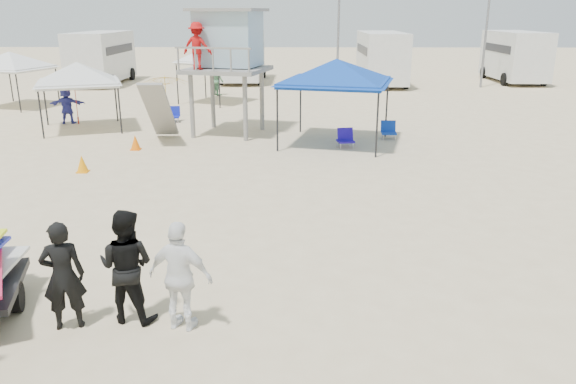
{
  "coord_description": "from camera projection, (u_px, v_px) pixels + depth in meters",
  "views": [
    {
      "loc": [
        0.67,
        -6.8,
        4.45
      ],
      "look_at": [
        0.5,
        3.0,
        1.3
      ],
      "focal_mm": 35.0,
      "sensor_mm": 36.0,
      "label": 1
    }
  ],
  "objects": [
    {
      "name": "ground",
      "position": [
        249.0,
        346.0,
        7.84
      ],
      "size": [
        140.0,
        140.0,
        0.0
      ],
      "primitive_type": "plane",
      "color": "beige",
      "rests_on": "ground"
    },
    {
      "name": "man_left",
      "position": [
        63.0,
        276.0,
        8.07
      ],
      "size": [
        0.69,
        0.55,
        1.66
      ],
      "primitive_type": "imported",
      "rotation": [
        0.0,
        0.0,
        3.43
      ],
      "color": "black",
      "rests_on": "ground"
    },
    {
      "name": "man_mid",
      "position": [
        126.0,
        266.0,
        8.28
      ],
      "size": [
        0.96,
        0.81,
        1.75
      ],
      "primitive_type": "imported",
      "rotation": [
        0.0,
        0.0,
        2.95
      ],
      "color": "black",
      "rests_on": "ground"
    },
    {
      "name": "man_right",
      "position": [
        181.0,
        277.0,
        8.04
      ],
      "size": [
        1.05,
        0.64,
        1.66
      ],
      "primitive_type": "imported",
      "rotation": [
        0.0,
        0.0,
        2.88
      ],
      "color": "white",
      "rests_on": "ground"
    },
    {
      "name": "lifeguard_tower",
      "position": [
        224.0,
        44.0,
        20.64
      ],
      "size": [
        3.37,
        3.37,
        4.48
      ],
      "color": "gray",
      "rests_on": "ground"
    },
    {
      "name": "canopy_blue",
      "position": [
        336.0,
        63.0,
        19.08
      ],
      "size": [
        4.15,
        4.15,
        3.34
      ],
      "color": "black",
      "rests_on": "ground"
    },
    {
      "name": "canopy_white_a",
      "position": [
        77.0,
        66.0,
        21.61
      ],
      "size": [
        3.77,
        3.77,
        3.02
      ],
      "color": "black",
      "rests_on": "ground"
    },
    {
      "name": "canopy_white_b",
      "position": [
        9.0,
        55.0,
        26.96
      ],
      "size": [
        3.61,
        3.61,
        3.05
      ],
      "color": "black",
      "rests_on": "ground"
    },
    {
      "name": "canopy_white_c",
      "position": [
        210.0,
        48.0,
        28.11
      ],
      "size": [
        3.5,
        3.5,
        3.27
      ],
      "color": "black",
      "rests_on": "ground"
    },
    {
      "name": "umbrella_a",
      "position": [
        75.0,
        102.0,
        23.06
      ],
      "size": [
        2.66,
        2.68,
        1.85
      ],
      "primitive_type": "imported",
      "rotation": [
        0.0,
        0.0,
        -0.4
      ],
      "color": "#B32213",
      "rests_on": "ground"
    },
    {
      "name": "umbrella_b",
      "position": [
        166.0,
        96.0,
        24.71
      ],
      "size": [
        2.83,
        2.84,
        1.83
      ],
      "primitive_type": "imported",
      "rotation": [
        0.0,
        0.0,
        0.66
      ],
      "color": "gold",
      "rests_on": "ground"
    },
    {
      "name": "cone_near",
      "position": [
        82.0,
        164.0,
        16.28
      ],
      "size": [
        0.34,
        0.34,
        0.5
      ],
      "primitive_type": "cone",
      "color": "orange",
      "rests_on": "ground"
    },
    {
      "name": "cone_far",
      "position": [
        135.0,
        142.0,
        18.94
      ],
      "size": [
        0.34,
        0.34,
        0.5
      ],
      "primitive_type": "cone",
      "color": "#FF6A08",
      "rests_on": "ground"
    },
    {
      "name": "beach_chair_a",
      "position": [
        173.0,
        114.0,
        23.81
      ],
      "size": [
        0.61,
        0.65,
        0.64
      ],
      "color": "#0E1AA2",
      "rests_on": "ground"
    },
    {
      "name": "beach_chair_b",
      "position": [
        345.0,
        138.0,
        19.35
      ],
      "size": [
        0.62,
        0.67,
        0.64
      ],
      "color": "#210E9C",
      "rests_on": "ground"
    },
    {
      "name": "beach_chair_c",
      "position": [
        389.0,
        130.0,
        20.65
      ],
      "size": [
        0.57,
        0.61,
        0.64
      ],
      "color": "#0F36A4",
      "rests_on": "ground"
    },
    {
      "name": "rv_far_left",
      "position": [
        101.0,
        55.0,
        36.04
      ],
      "size": [
        2.64,
        6.8,
        3.25
      ],
      "color": "silver",
      "rests_on": "ground"
    },
    {
      "name": "rv_mid_left",
      "position": [
        243.0,
        54.0,
        37.32
      ],
      "size": [
        2.65,
        6.5,
        3.25
      ],
      "color": "silver",
      "rests_on": "ground"
    },
    {
      "name": "rv_mid_right",
      "position": [
        381.0,
        56.0,
        35.74
      ],
      "size": [
        2.64,
        7.0,
        3.25
      ],
      "color": "silver",
      "rests_on": "ground"
    },
    {
      "name": "rv_far_right",
      "position": [
        515.0,
        54.0,
        37.02
      ],
      "size": [
        2.64,
        6.6,
        3.25
      ],
      "color": "silver",
      "rests_on": "ground"
    },
    {
      "name": "light_pole_left",
      "position": [
        339.0,
        20.0,
        32.27
      ],
      "size": [
        0.14,
        0.14,
        8.0
      ],
      "primitive_type": "cylinder",
      "color": "slate",
      "rests_on": "ground"
    },
    {
      "name": "light_pole_right",
      "position": [
        487.0,
        20.0,
        33.55
      ],
      "size": [
        0.14,
        0.14,
        8.0
      ],
      "primitive_type": "cylinder",
      "color": "slate",
      "rests_on": "ground"
    },
    {
      "name": "distant_beachgoers",
      "position": [
        145.0,
        92.0,
        26.87
      ],
      "size": [
        6.3,
        9.39,
        1.64
      ],
      "color": "#33379A",
      "rests_on": "ground"
    }
  ]
}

